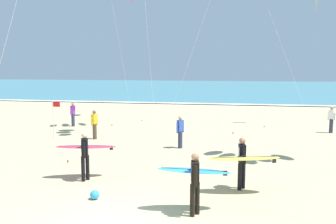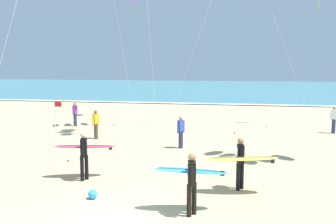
# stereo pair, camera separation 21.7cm
# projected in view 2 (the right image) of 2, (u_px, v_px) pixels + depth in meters

# --- Properties ---
(ocean_water) EXTENTS (160.00, 60.00, 0.08)m
(ocean_water) POSITION_uv_depth(u_px,v_px,m) (224.00, 88.00, 67.08)
(ocean_water) COLOR teal
(ocean_water) RESTS_ON ground
(shoreline_foam) EXTENTS (160.00, 1.08, 0.01)m
(shoreline_foam) POSITION_uv_depth(u_px,v_px,m) (210.00, 104.00, 38.18)
(shoreline_foam) COLOR white
(shoreline_foam) RESTS_ON ocean_water
(surfer_lead) EXTENTS (2.09, 1.06, 1.71)m
(surfer_lead) POSITION_uv_depth(u_px,v_px,m) (192.00, 176.00, 9.87)
(surfer_lead) COLOR black
(surfer_lead) RESTS_ON ground
(surfer_trailing) EXTENTS (2.29, 1.05, 1.71)m
(surfer_trailing) POSITION_uv_depth(u_px,v_px,m) (241.00, 159.00, 11.60)
(surfer_trailing) COLOR black
(surfer_trailing) RESTS_ON ground
(surfer_third) EXTENTS (2.18, 1.16, 1.71)m
(surfer_third) POSITION_uv_depth(u_px,v_px,m) (84.00, 150.00, 12.91)
(surfer_third) COLOR black
(surfer_third) RESTS_ON ground
(bystander_white_top) EXTENTS (0.39, 0.36, 1.59)m
(bystander_white_top) POSITION_uv_depth(u_px,v_px,m) (334.00, 120.00, 21.74)
(bystander_white_top) COLOR #2D334C
(bystander_white_top) RESTS_ON ground
(bystander_purple_top) EXTENTS (0.22, 0.50, 1.59)m
(bystander_purple_top) POSITION_uv_depth(u_px,v_px,m) (75.00, 114.00, 24.38)
(bystander_purple_top) COLOR #2D334C
(bystander_purple_top) RESTS_ON ground
(bystander_blue_top) EXTENTS (0.33, 0.43, 1.59)m
(bystander_blue_top) POSITION_uv_depth(u_px,v_px,m) (181.00, 132.00, 17.80)
(bystander_blue_top) COLOR #2D334C
(bystander_blue_top) RESTS_ON ground
(bystander_yellow_top) EXTENTS (0.28, 0.47, 1.59)m
(bystander_yellow_top) POSITION_uv_depth(u_px,v_px,m) (96.00, 124.00, 20.06)
(bystander_yellow_top) COLOR #4C3D2D
(bystander_yellow_top) RESTS_ON ground
(lifeguard_flag) EXTENTS (0.45, 0.05, 2.10)m
(lifeguard_flag) POSITION_uv_depth(u_px,v_px,m) (56.00, 115.00, 20.22)
(lifeguard_flag) COLOR silver
(lifeguard_flag) RESTS_ON ground
(beach_ball) EXTENTS (0.28, 0.28, 0.28)m
(beach_ball) POSITION_uv_depth(u_px,v_px,m) (93.00, 194.00, 11.03)
(beach_ball) COLOR #2D99DB
(beach_ball) RESTS_ON ground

